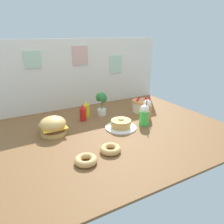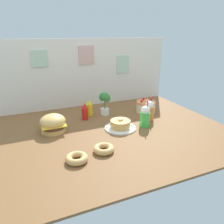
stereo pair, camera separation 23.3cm
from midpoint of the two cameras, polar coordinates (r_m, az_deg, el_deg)
The scene contains 12 objects.
ground_plane at distance 2.29m, azimuth 2.75°, elevation -5.21°, with size 2.42×1.87×0.02m, color brown.
back_wall at distance 2.98m, azimuth -5.03°, elevation 10.01°, with size 2.42×0.04×0.89m.
burger at distance 2.29m, azimuth -12.28°, elevation -2.97°, with size 0.26×0.26×0.19m.
pancake_stack at distance 2.32m, azimuth 5.05°, elevation -3.48°, with size 0.33×0.33×0.12m.
layer_cake at distance 2.83m, azimuth 11.11°, elevation 1.32°, with size 0.24×0.24×0.18m.
ketchup_bottle at distance 2.55m, azimuth -4.47°, elevation -0.07°, with size 0.07×0.07×0.19m.
mustard_bottle at distance 2.67m, azimuth -3.41°, elevation 0.89°, with size 0.07×0.07×0.19m.
cream_soda_cup at distance 2.40m, azimuth 11.30°, elevation -1.16°, with size 0.11×0.11×0.29m.
orange_float_cup at distance 2.58m, azimuth 12.25°, elevation 0.31°, with size 0.11×0.11×0.29m.
donut_pink_glaze at distance 1.77m, azimuth -5.35°, elevation -11.94°, with size 0.18×0.18×0.05m.
donut_chocolate at distance 1.89m, azimuth 1.41°, elevation -9.60°, with size 0.18×0.18×0.05m.
potted_plant at distance 2.67m, azimuth 0.63°, elevation 2.49°, with size 0.14×0.12×0.30m.
Camera 2 is at (-0.81, -1.91, 0.97)m, focal length 35.26 mm.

